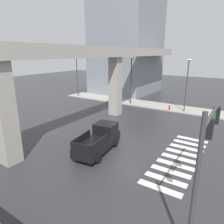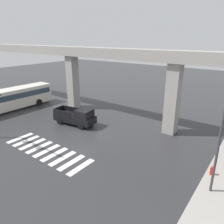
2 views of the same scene
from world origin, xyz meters
name	(u,v)px [view 2 (image 2 of 2)]	position (x,y,z in m)	size (l,w,h in m)	color
ground_plane	(82,134)	(0.00, 0.00, 0.00)	(120.00, 120.00, 0.00)	#2D2D30
crosswalk_stripes	(47,151)	(0.00, -4.59, 0.01)	(9.35, 2.80, 0.01)	silver
elevated_overpass	(115,60)	(0.00, 6.08, 7.40)	(53.83, 1.99, 8.72)	#9E9991
pickup_truck	(77,117)	(-2.27, 1.53, 0.99)	(5.31, 2.59, 2.08)	black
city_bus	(15,97)	(-13.85, 0.56, 1.72)	(2.88, 10.83, 2.99)	beige
street_lamp_near_corner	(221,131)	(13.50, -1.51, 4.56)	(0.44, 0.70, 7.24)	#38383D
fire_hydrant	(211,171)	(13.10, 0.43, 0.43)	(0.24, 0.24, 0.85)	red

